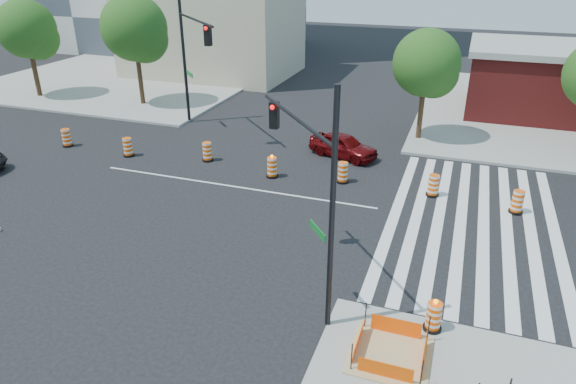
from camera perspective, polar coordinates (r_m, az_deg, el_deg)
name	(u,v)px	position (r m, az deg, el deg)	size (l,w,h in m)	color
ground	(233,186)	(24.75, -6.18, 0.63)	(120.00, 120.00, 0.00)	black
sidewalk_nw	(134,77)	(48.41, -16.75, 12.16)	(22.00, 22.00, 0.15)	gray
crosswalk_east	(472,223)	(22.68, 19.77, -3.25)	(6.75, 13.50, 0.01)	silver
lane_centerline	(233,186)	(24.75, -6.18, 0.64)	(14.00, 0.12, 0.01)	silver
excavation_pit	(390,353)	(15.08, 11.29, -17.17)	(2.20, 2.20, 0.90)	tan
beige_midrise	(212,16)	(47.84, -8.44, 18.79)	(14.00, 10.00, 10.00)	#B7AD8C
red_coupe	(343,145)	(28.12, 6.15, 5.18)	(1.54, 3.83, 1.31)	#580709
signal_pole_se	(310,173)	(14.83, 2.51, 2.10)	(3.64, 4.25, 7.23)	black
signal_pole_nw	(190,44)	(31.84, -10.80, 15.80)	(4.65, 4.69, 8.54)	black
pit_drum	(434,317)	(15.97, 15.87, -13.22)	(0.55, 0.55, 1.07)	black
tree_north_a	(28,32)	(43.46, -26.94, 15.54)	(4.21, 4.21, 7.16)	#382314
tree_north_b	(135,32)	(38.34, -16.60, 16.70)	(4.52, 4.52, 7.68)	#382314
tree_north_c	(427,67)	(30.63, 15.17, 13.28)	(3.78, 3.78, 6.43)	#382314
median_drum_0	(67,138)	(32.18, -23.38, 5.50)	(0.60, 0.60, 1.02)	black
median_drum_1	(128,148)	(29.44, -17.36, 4.72)	(0.60, 0.60, 1.02)	black
median_drum_2	(207,152)	(27.80, -8.95, 4.38)	(0.60, 0.60, 1.02)	black
median_drum_3	(272,168)	(25.46, -1.78, 2.71)	(0.60, 0.60, 1.18)	black
median_drum_4	(343,173)	(25.00, 6.11, 2.10)	(0.60, 0.60, 1.02)	black
median_drum_5	(433,186)	(24.40, 15.84, 0.63)	(0.60, 0.60, 1.02)	black
median_drum_6	(517,203)	(24.05, 24.12, -1.09)	(0.60, 0.60, 1.02)	black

